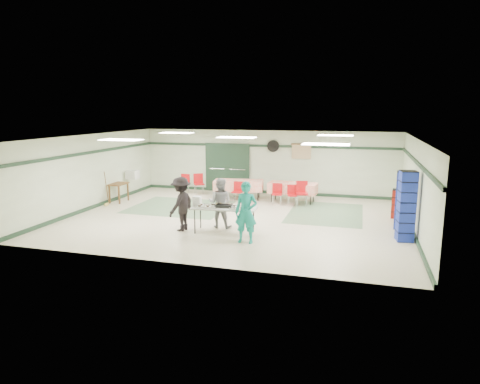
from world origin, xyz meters
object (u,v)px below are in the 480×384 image
(chair_c, at_px, (302,191))
(broom, at_px, (107,188))
(volunteer_dark, at_px, (181,204))
(chair_loose_b, at_px, (184,182))
(volunteer_teal, at_px, (246,212))
(office_printer, at_px, (133,175))
(crate_stack_red, at_px, (398,204))
(serving_table, at_px, (224,208))
(chair_d, at_px, (238,190))
(crate_stack_blue_a, at_px, (402,201))
(dining_table_b, at_px, (239,185))
(chair_a, at_px, (292,193))
(printer_table, at_px, (119,186))
(chair_b, at_px, (277,192))
(crate_stack_blue_b, at_px, (406,206))
(dining_table_a, at_px, (293,188))
(volunteer_grey, at_px, (220,203))
(chair_loose_a, at_px, (199,182))

(chair_c, xyz_separation_m, broom, (-7.06, -1.99, 0.10))
(volunteer_dark, bearing_deg, chair_loose_b, -146.96)
(volunteer_teal, xyz_separation_m, office_printer, (-6.14, 4.75, 0.08))
(crate_stack_red, bearing_deg, serving_table, -147.90)
(chair_loose_b, bearing_deg, chair_d, -11.47)
(chair_loose_b, height_order, crate_stack_blue_a, crate_stack_blue_a)
(dining_table_b, xyz_separation_m, office_printer, (-4.34, -0.76, 0.35))
(chair_a, distance_m, crate_stack_red, 3.81)
(volunteer_teal, bearing_deg, printer_table, 149.49)
(serving_table, xyz_separation_m, chair_b, (0.77, 4.15, -0.23))
(chair_a, height_order, office_printer, office_printer)
(crate_stack_blue_b, height_order, office_printer, crate_stack_blue_b)
(serving_table, xyz_separation_m, broom, (-5.35, 2.17, -0.05))
(crate_stack_red, bearing_deg, chair_d, 170.35)
(broom, bearing_deg, dining_table_a, 29.28)
(crate_stack_blue_a, distance_m, crate_stack_red, 1.42)
(volunteer_dark, relative_size, dining_table_b, 0.79)
(crate_stack_blue_a, relative_size, office_printer, 3.90)
(volunteer_dark, xyz_separation_m, chair_d, (0.50, 4.31, -0.32))
(chair_a, relative_size, broom, 0.60)
(serving_table, xyz_separation_m, crate_stack_red, (5.03, 3.16, -0.23))
(volunteer_dark, relative_size, office_printer, 3.59)
(volunteer_teal, distance_m, chair_a, 4.97)
(serving_table, distance_m, volunteer_grey, 0.57)
(serving_table, bearing_deg, volunteer_dark, -177.96)
(dining_table_a, relative_size, chair_loose_b, 2.19)
(dining_table_a, distance_m, chair_a, 0.59)
(chair_a, xyz_separation_m, crate_stack_blue_a, (3.68, -2.35, 0.40))
(crate_stack_blue_b, bearing_deg, chair_d, 148.22)
(volunteer_teal, relative_size, volunteer_grey, 1.10)
(chair_b, bearing_deg, crate_stack_red, -20.03)
(chair_loose_a, xyz_separation_m, printer_table, (-2.43, -2.32, 0.09))
(dining_table_b, bearing_deg, dining_table_a, -9.43)
(chair_b, height_order, crate_stack_blue_b, crate_stack_blue_b)
(chair_d, bearing_deg, chair_b, 2.70)
(chair_d, distance_m, broom, 4.96)
(dining_table_a, relative_size, chair_loose_a, 2.15)
(chair_loose_a, distance_m, broom, 3.93)
(chair_c, height_order, crate_stack_blue_b, crate_stack_blue_b)
(volunteer_grey, height_order, chair_a, volunteer_grey)
(volunteer_dark, bearing_deg, chair_loose_a, -153.18)
(volunteer_teal, xyz_separation_m, crate_stack_blue_a, (4.16, 2.58, 0.04))
(chair_c, xyz_separation_m, crate_stack_blue_b, (3.32, -3.62, 0.41))
(dining_table_a, relative_size, broom, 1.47)
(dining_table_a, xyz_separation_m, dining_table_b, (-2.20, 0.00, 0.00))
(serving_table, distance_m, crate_stack_blue_a, 5.34)
(dining_table_b, relative_size, crate_stack_blue_a, 1.17)
(chair_a, bearing_deg, chair_loose_a, 149.08)
(volunteer_dark, relative_size, crate_stack_red, 1.67)
(chair_loose_b, bearing_deg, chair_a, -3.57)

